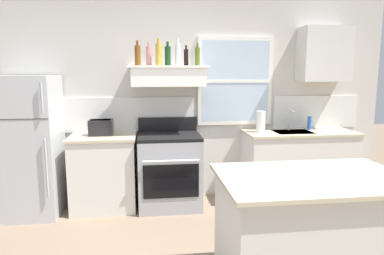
# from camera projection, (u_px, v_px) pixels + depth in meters

# --- Properties ---
(back_wall) EXTENTS (5.40, 0.11, 2.70)m
(back_wall) POSITION_uv_depth(u_px,v_px,m) (188.00, 96.00, 4.55)
(back_wall) COLOR beige
(back_wall) RESTS_ON ground_plane
(refrigerator) EXTENTS (0.70, 0.72, 1.63)m
(refrigerator) POSITION_uv_depth(u_px,v_px,m) (28.00, 146.00, 4.02)
(refrigerator) COLOR #B7BABC
(refrigerator) RESTS_ON ground_plane
(counter_left_of_stove) EXTENTS (0.79, 0.63, 0.91)m
(counter_left_of_stove) POSITION_uv_depth(u_px,v_px,m) (104.00, 172.00, 4.24)
(counter_left_of_stove) COLOR silver
(counter_left_of_stove) RESTS_ON ground_plane
(toaster) EXTENTS (0.30, 0.20, 0.19)m
(toaster) POSITION_uv_depth(u_px,v_px,m) (101.00, 127.00, 4.19)
(toaster) COLOR black
(toaster) RESTS_ON counter_left_of_stove
(stove_range) EXTENTS (0.76, 0.69, 1.09)m
(stove_range) POSITION_uv_depth(u_px,v_px,m) (169.00, 170.00, 4.30)
(stove_range) COLOR #9EA0A5
(stove_range) RESTS_ON ground_plane
(range_hood_shelf) EXTENTS (0.96, 0.52, 0.24)m
(range_hood_shelf) POSITION_uv_depth(u_px,v_px,m) (168.00, 76.00, 4.21)
(range_hood_shelf) COLOR white
(bottle_amber_wine) EXTENTS (0.07, 0.07, 0.30)m
(bottle_amber_wine) POSITION_uv_depth(u_px,v_px,m) (138.00, 55.00, 4.15)
(bottle_amber_wine) COLOR brown
(bottle_amber_wine) RESTS_ON range_hood_shelf
(bottle_rose_pink) EXTENTS (0.07, 0.07, 0.29)m
(bottle_rose_pink) POSITION_uv_depth(u_px,v_px,m) (149.00, 56.00, 4.20)
(bottle_rose_pink) COLOR #C67F84
(bottle_rose_pink) RESTS_ON range_hood_shelf
(bottle_champagne_gold_foil) EXTENTS (0.08, 0.08, 0.32)m
(bottle_champagne_gold_foil) POSITION_uv_depth(u_px,v_px,m) (159.00, 54.00, 4.12)
(bottle_champagne_gold_foil) COLOR #B29333
(bottle_champagne_gold_foil) RESTS_ON range_hood_shelf
(bottle_dark_green_wine) EXTENTS (0.07, 0.07, 0.28)m
(bottle_dark_green_wine) POSITION_uv_depth(u_px,v_px,m) (168.00, 56.00, 4.14)
(bottle_dark_green_wine) COLOR #143819
(bottle_dark_green_wine) RESTS_ON range_hood_shelf
(bottle_clear_tall) EXTENTS (0.06, 0.06, 0.32)m
(bottle_clear_tall) POSITION_uv_depth(u_px,v_px,m) (178.00, 54.00, 4.13)
(bottle_clear_tall) COLOR silver
(bottle_clear_tall) RESTS_ON range_hood_shelf
(bottle_balsamic_dark) EXTENTS (0.06, 0.06, 0.25)m
(bottle_balsamic_dark) POSITION_uv_depth(u_px,v_px,m) (186.00, 57.00, 4.21)
(bottle_balsamic_dark) COLOR black
(bottle_balsamic_dark) RESTS_ON range_hood_shelf
(bottle_olive_oil_square) EXTENTS (0.06, 0.06, 0.27)m
(bottle_olive_oil_square) POSITION_uv_depth(u_px,v_px,m) (197.00, 56.00, 4.17)
(bottle_olive_oil_square) COLOR #4C601E
(bottle_olive_oil_square) RESTS_ON range_hood_shelf
(counter_right_with_sink) EXTENTS (1.43, 0.63, 0.91)m
(counter_right_with_sink) POSITION_uv_depth(u_px,v_px,m) (298.00, 165.00, 4.55)
(counter_right_with_sink) COLOR silver
(counter_right_with_sink) RESTS_ON ground_plane
(sink_faucet) EXTENTS (0.03, 0.17, 0.28)m
(sink_faucet) POSITION_uv_depth(u_px,v_px,m) (290.00, 117.00, 4.54)
(sink_faucet) COLOR silver
(sink_faucet) RESTS_ON counter_right_with_sink
(paper_towel_roll) EXTENTS (0.11, 0.11, 0.27)m
(paper_towel_roll) POSITION_uv_depth(u_px,v_px,m) (261.00, 122.00, 4.39)
(paper_towel_roll) COLOR white
(paper_towel_roll) RESTS_ON counter_right_with_sink
(dish_soap_bottle) EXTENTS (0.06, 0.06, 0.18)m
(dish_soap_bottle) POSITION_uv_depth(u_px,v_px,m) (310.00, 123.00, 4.59)
(dish_soap_bottle) COLOR blue
(dish_soap_bottle) RESTS_ON counter_right_with_sink
(kitchen_island) EXTENTS (1.40, 0.90, 0.91)m
(kitchen_island) POSITION_uv_depth(u_px,v_px,m) (311.00, 234.00, 2.61)
(kitchen_island) COLOR silver
(kitchen_island) RESTS_ON ground_plane
(upper_cabinet_right) EXTENTS (0.64, 0.32, 0.70)m
(upper_cabinet_right) POSITION_uv_depth(u_px,v_px,m) (324.00, 54.00, 4.51)
(upper_cabinet_right) COLOR silver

